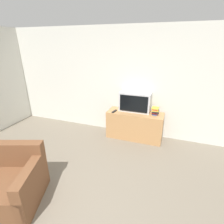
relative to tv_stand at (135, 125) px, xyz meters
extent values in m
cube|color=silver|center=(-0.48, 0.29, 0.97)|extent=(9.00, 0.06, 2.60)
cube|color=tan|center=(0.00, 0.00, 0.00)|extent=(1.33, 0.47, 0.67)
cube|color=silver|center=(-0.04, 0.09, 0.57)|extent=(0.73, 0.29, 0.47)
cube|color=black|center=(-0.04, -0.06, 0.57)|extent=(0.65, 0.01, 0.39)
cube|color=brown|center=(-0.94, -2.37, -0.02)|extent=(0.42, 0.85, 0.63)
cube|color=#23478E|center=(0.46, 0.04, 0.34)|extent=(0.12, 0.17, 0.02)
cube|color=#B72D28|center=(0.45, 0.06, 0.37)|extent=(0.13, 0.17, 0.03)
cube|color=silver|center=(0.45, 0.06, 0.39)|extent=(0.14, 0.17, 0.02)
cube|color=black|center=(0.46, 0.04, 0.41)|extent=(0.15, 0.21, 0.02)
cube|color=gold|center=(0.45, 0.06, 0.44)|extent=(0.17, 0.22, 0.03)
cube|color=#B72D28|center=(0.45, 0.06, 0.46)|extent=(0.14, 0.21, 0.02)
cube|color=gold|center=(0.45, 0.06, 0.48)|extent=(0.16, 0.18, 0.02)
cube|color=black|center=(-0.49, -0.12, 0.35)|extent=(0.08, 0.19, 0.02)
camera|label=1|loc=(0.77, -3.81, 1.87)|focal=28.00mm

